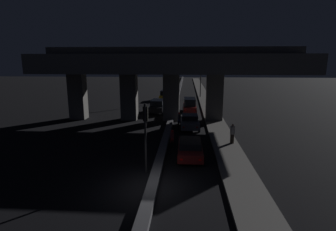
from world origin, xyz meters
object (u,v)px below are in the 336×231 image
(pedestrian_on_sidewalk, at_px, (232,134))
(car_dark_red_third, at_px, (190,105))
(car_grey_second, at_px, (190,121))
(car_black_lead_oncoming, at_px, (158,106))
(motorcycle_red_filtering_near, at_px, (172,139))
(car_dark_red_lead, at_px, (190,148))
(car_taxi_yellow_second_oncoming, at_px, (166,95))
(motorcycle_blue_filtering_mid, at_px, (179,120))
(traffic_light_left_of_median, at_px, (146,126))
(street_lamp, at_px, (199,72))

(pedestrian_on_sidewalk, bearing_deg, car_dark_red_third, 103.85)
(car_grey_second, xyz_separation_m, pedestrian_on_sidewalk, (3.59, -5.34, 0.22))
(car_black_lead_oncoming, height_order, motorcycle_red_filtering_near, car_black_lead_oncoming)
(car_grey_second, bearing_deg, car_dark_red_lead, 178.47)
(pedestrian_on_sidewalk, bearing_deg, car_taxi_yellow_second_oncoming, 106.90)
(car_taxi_yellow_second_oncoming, height_order, motorcycle_blue_filtering_mid, car_taxi_yellow_second_oncoming)
(motorcycle_red_filtering_near, xyz_separation_m, pedestrian_on_sidewalk, (5.13, 0.43, 0.41))
(traffic_light_left_of_median, xyz_separation_m, car_black_lead_oncoming, (-1.42, 19.67, -2.17))
(motorcycle_red_filtering_near, height_order, motorcycle_blue_filtering_mid, motorcycle_blue_filtering_mid)
(car_dark_red_lead, xyz_separation_m, motorcycle_blue_filtering_mid, (-1.13, 9.73, -0.08))
(traffic_light_left_of_median, distance_m, motorcycle_red_filtering_near, 6.30)
(car_dark_red_lead, height_order, pedestrian_on_sidewalk, pedestrian_on_sidewalk)
(traffic_light_left_of_median, height_order, car_dark_red_third, traffic_light_left_of_median)
(car_dark_red_lead, height_order, car_taxi_yellow_second_oncoming, car_taxi_yellow_second_oncoming)
(car_grey_second, relative_size, motorcycle_blue_filtering_mid, 2.56)
(street_lamp, distance_m, motorcycle_red_filtering_near, 30.19)
(motorcycle_blue_filtering_mid, bearing_deg, car_black_lead_oncoming, 26.40)
(motorcycle_blue_filtering_mid, bearing_deg, motorcycle_red_filtering_near, 179.13)
(car_grey_second, height_order, pedestrian_on_sidewalk, pedestrian_on_sidewalk)
(traffic_light_left_of_median, distance_m, pedestrian_on_sidewalk, 9.12)
(car_dark_red_lead, relative_size, car_grey_second, 1.02)
(traffic_light_left_of_median, distance_m, street_lamp, 35.66)
(traffic_light_left_of_median, relative_size, car_grey_second, 0.99)
(car_taxi_yellow_second_oncoming, bearing_deg, motorcycle_red_filtering_near, 7.78)
(pedestrian_on_sidewalk, bearing_deg, car_dark_red_lead, -139.79)
(traffic_light_left_of_median, xyz_separation_m, pedestrian_on_sidewalk, (6.51, 6.03, -2.11))
(car_grey_second, bearing_deg, car_dark_red_third, -1.60)
(car_dark_red_lead, bearing_deg, traffic_light_left_of_median, 135.36)
(traffic_light_left_of_median, distance_m, car_dark_red_third, 20.67)
(car_grey_second, xyz_separation_m, motorcycle_red_filtering_near, (-1.54, -5.77, -0.19))
(car_grey_second, bearing_deg, traffic_light_left_of_median, 164.40)
(motorcycle_blue_filtering_mid, xyz_separation_m, pedestrian_on_sidewalk, (4.77, -6.66, 0.37))
(car_black_lead_oncoming, xyz_separation_m, motorcycle_red_filtering_near, (2.79, -14.06, -0.35))
(car_taxi_yellow_second_oncoming, bearing_deg, car_dark_red_lead, 10.17)
(street_lamp, relative_size, car_taxi_yellow_second_oncoming, 1.83)
(pedestrian_on_sidewalk, bearing_deg, traffic_light_left_of_median, -137.17)
(street_lamp, distance_m, car_dark_red_third, 15.56)
(street_lamp, distance_m, car_dark_red_lead, 32.65)
(traffic_light_left_of_median, bearing_deg, car_black_lead_oncoming, 94.12)
(street_lamp, height_order, motorcycle_red_filtering_near, street_lamp)
(car_grey_second, distance_m, pedestrian_on_sidewalk, 6.44)
(car_dark_red_lead, distance_m, motorcycle_red_filtering_near, 3.04)
(motorcycle_red_filtering_near, height_order, pedestrian_on_sidewalk, pedestrian_on_sidewalk)
(motorcycle_red_filtering_near, bearing_deg, pedestrian_on_sidewalk, -86.14)
(car_grey_second, bearing_deg, motorcycle_red_filtering_near, 163.82)
(car_dark_red_lead, distance_m, motorcycle_blue_filtering_mid, 9.80)
(car_taxi_yellow_second_oncoming, relative_size, motorcycle_red_filtering_near, 2.56)
(street_lamp, xyz_separation_m, pedestrian_on_sidewalk, (1.58, -29.23, -3.97))
(car_dark_red_third, bearing_deg, car_black_lead_oncoming, 97.45)
(pedestrian_on_sidewalk, bearing_deg, street_lamp, 93.10)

